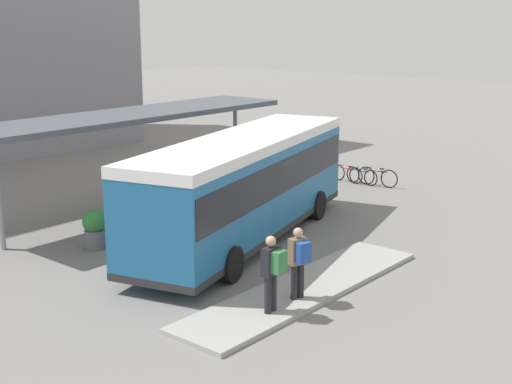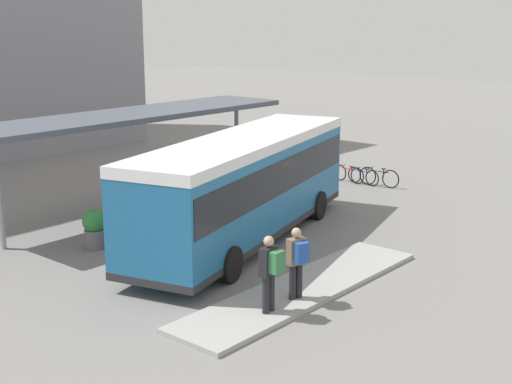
{
  "view_description": "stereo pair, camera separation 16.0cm",
  "coord_description": "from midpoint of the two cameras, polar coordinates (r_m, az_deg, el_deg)",
  "views": [
    {
      "loc": [
        -15.63,
        -13.56,
        6.56
      ],
      "look_at": [
        0.53,
        0.0,
        1.44
      ],
      "focal_mm": 50.0,
      "sensor_mm": 36.0,
      "label": 1
    },
    {
      "loc": [
        -15.53,
        -13.68,
        6.56
      ],
      "look_at": [
        0.53,
        0.0,
        1.44
      ],
      "focal_mm": 50.0,
      "sensor_mm": 36.0,
      "label": 2
    }
  ],
  "objects": [
    {
      "name": "pedestrian_waiting",
      "position": [
        15.95,
        1.44,
        -6.2
      ],
      "size": [
        0.45,
        0.46,
        1.79
      ],
      "rotation": [
        0.0,
        0.0,
        1.61
      ],
      "color": "#232328",
      "rests_on": "curb_island"
    },
    {
      "name": "station_shelter",
      "position": [
        24.39,
        -9.52,
        5.99
      ],
      "size": [
        12.06,
        2.79,
        3.53
      ],
      "color": "#4C515B",
      "rests_on": "ground_plane"
    },
    {
      "name": "potted_planter_near_shelter",
      "position": [
        21.38,
        -12.58,
        -2.8
      ],
      "size": [
        0.7,
        0.7,
        1.19
      ],
      "color": "slate",
      "rests_on": "ground_plane"
    },
    {
      "name": "bicycle_red",
      "position": [
        29.68,
        7.56,
        1.45
      ],
      "size": [
        0.48,
        1.6,
        0.69
      ],
      "rotation": [
        0.0,
        0.0,
        1.47
      ],
      "color": "black",
      "rests_on": "ground_plane"
    },
    {
      "name": "ground_plane",
      "position": [
        21.71,
        -0.69,
        -3.94
      ],
      "size": [
        120.0,
        120.0,
        0.0
      ],
      "primitive_type": "plane",
      "color": "slate"
    },
    {
      "name": "pedestrian_companion",
      "position": [
        16.74,
        3.59,
        -5.36
      ],
      "size": [
        0.49,
        0.53,
        1.74
      ],
      "rotation": [
        0.0,
        0.0,
        1.27
      ],
      "color": "#232328",
      "rests_on": "curb_island"
    },
    {
      "name": "curb_island",
      "position": [
        17.86,
        4.01,
        -7.73
      ],
      "size": [
        8.03,
        1.8,
        0.12
      ],
      "color": "#9E9E99",
      "rests_on": "ground_plane"
    },
    {
      "name": "bicycle_black",
      "position": [
        29.1,
        9.97,
        1.18
      ],
      "size": [
        0.48,
        1.77,
        0.76
      ],
      "rotation": [
        0.0,
        0.0,
        1.63
      ],
      "color": "black",
      "rests_on": "ground_plane"
    },
    {
      "name": "bicycle_blue",
      "position": [
        29.37,
        8.73,
        1.27
      ],
      "size": [
        0.48,
        1.57,
        0.68
      ],
      "rotation": [
        0.0,
        0.0,
        1.47
      ],
      "color": "black",
      "rests_on": "ground_plane"
    },
    {
      "name": "city_bus",
      "position": [
        21.23,
        -0.7,
        0.87
      ],
      "size": [
        10.85,
        5.2,
        3.2
      ],
      "rotation": [
        0.0,
        0.0,
        0.27
      ],
      "color": "#1E6093",
      "rests_on": "ground_plane"
    }
  ]
}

